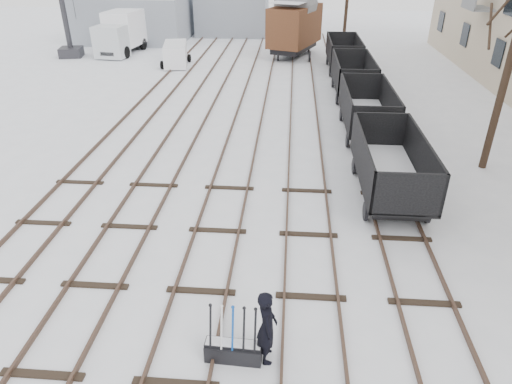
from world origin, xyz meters
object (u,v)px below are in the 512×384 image
at_px(worker, 267,327).
at_px(panel_van, 175,54).
at_px(freight_wagon_a, 389,174).
at_px(box_van_wagon, 295,24).
at_px(crane, 68,28).
at_px(ground_frame, 233,350).
at_px(lorry, 125,31).

height_order(worker, panel_van, worker).
distance_m(freight_wagon_a, box_van_wagon, 24.10).
bearing_deg(crane, panel_van, -26.80).
height_order(freight_wagon_a, box_van_wagon, box_van_wagon).
relative_size(ground_frame, panel_van, 0.37).
bearing_deg(ground_frame, box_van_wagon, 90.53).
xyz_separation_m(panel_van, crane, (-9.39, 2.49, 1.42)).
bearing_deg(freight_wagon_a, lorry, 126.64).
xyz_separation_m(ground_frame, crane, (-17.28, 30.40, 2.00)).
relative_size(worker, crane, 0.22).
distance_m(freight_wagon_a, lorry, 30.46).
height_order(ground_frame, crane, crane).
height_order(ground_frame, worker, worker).
xyz_separation_m(freight_wagon_a, panel_van, (-12.72, 19.77, -0.01)).
bearing_deg(worker, panel_van, 9.72).
height_order(lorry, crane, crane).
bearing_deg(box_van_wagon, ground_frame, -71.49).
bearing_deg(box_van_wagon, freight_wagon_a, -60.66).
xyz_separation_m(ground_frame, panel_van, (-7.89, 27.91, 0.59)).
relative_size(freight_wagon_a, box_van_wagon, 0.88).
bearing_deg(worker, box_van_wagon, -8.35).
xyz_separation_m(worker, box_van_wagon, (0.44, 31.80, 1.60)).
bearing_deg(crane, lorry, 16.90).
distance_m(worker, freight_wagon_a, 9.02).
relative_size(freight_wagon_a, lorry, 0.74).
bearing_deg(lorry, ground_frame, -61.29).
bearing_deg(worker, ground_frame, 90.05).
relative_size(worker, box_van_wagon, 0.30).
relative_size(box_van_wagon, crane, 0.74).
relative_size(ground_frame, worker, 0.78).
bearing_deg(crane, box_van_wagon, -7.30).
distance_m(box_van_wagon, panel_van, 10.07).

